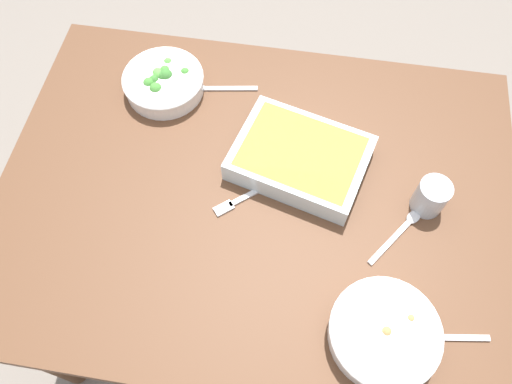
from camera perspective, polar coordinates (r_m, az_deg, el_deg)
The scene contains 10 objects.
ground_plane at distance 1.82m, azimuth 0.00°, elevation -10.98°, with size 6.00×6.00×0.00m, color slate.
dining_table at distance 1.22m, azimuth 0.00°, elevation -1.99°, with size 1.20×0.90×0.74m.
stew_bowl at distance 1.02m, azimuth 14.60°, elevation -15.59°, with size 0.22×0.22×0.06m.
broccoli_bowl at distance 1.30m, azimuth -10.65°, elevation 12.43°, with size 0.21×0.21×0.06m.
baking_dish at distance 1.15m, azimuth 5.14°, elevation 4.03°, with size 0.35×0.29×0.06m.
drink_cup at distance 1.15m, azimuth 19.53°, elevation -0.60°, with size 0.07×0.07×0.08m.
spoon_by_stew at distance 1.08m, azimuth 19.82°, elevation -15.55°, with size 0.18×0.04×0.01m.
spoon_by_broccoli at distance 1.31m, azimuth -4.88°, elevation 11.88°, with size 0.18×0.05×0.01m.
spoon_spare at distance 1.14m, azimuth 16.56°, elevation -4.15°, with size 0.12×0.15×0.01m.
fork_on_table at distance 1.13m, azimuth -1.44°, elevation -0.68°, with size 0.15×0.13×0.01m.
Camera 1 is at (-0.08, 0.53, 1.74)m, focal length 34.53 mm.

